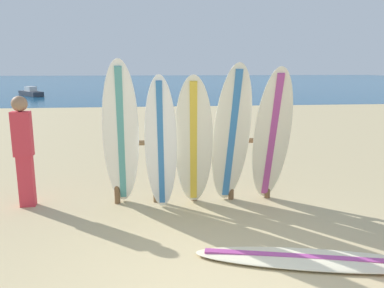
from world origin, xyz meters
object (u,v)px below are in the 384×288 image
at_px(surfboard_rack, 194,160).
at_px(surfboard_leaning_far_left, 121,138).
at_px(surfboard_leaning_center_right, 272,138).
at_px(surfboard_lying_on_sand, 314,260).
at_px(surfboard_leaning_center_left, 194,144).
at_px(small_boat_offshore, 31,93).
at_px(surfboard_leaning_center, 231,137).
at_px(beachgoer_standing, 23,147).
at_px(surfboard_leaning_left, 161,145).

bearing_deg(surfboard_rack, surfboard_leaning_far_left, -160.31).
height_order(surfboard_leaning_center_right, surfboard_lying_on_sand, surfboard_leaning_center_right).
bearing_deg(surfboard_lying_on_sand, surfboard_rack, 117.43).
bearing_deg(surfboard_leaning_center_left, surfboard_lying_on_sand, -56.47).
relative_size(surfboard_leaning_far_left, surfboard_leaning_center_right, 1.05).
bearing_deg(small_boat_offshore, surfboard_leaning_center, -67.25).
relative_size(surfboard_leaning_center_left, surfboard_lying_on_sand, 0.76).
xyz_separation_m(surfboard_rack, beachgoer_standing, (-2.64, 0.05, 0.28)).
relative_size(surfboard_leaning_center_left, small_boat_offshore, 0.74).
bearing_deg(surfboard_leaning_center, surfboard_leaning_center_left, -175.74).
bearing_deg(surfboard_rack, surfboard_leaning_center, -32.82).
relative_size(beachgoer_standing, small_boat_offshore, 0.62).
bearing_deg(surfboard_leaning_center, surfboard_leaning_left, -174.50).
height_order(surfboard_leaning_center, surfboard_leaning_center_right, surfboard_leaning_center).
bearing_deg(small_boat_offshore, surfboard_leaning_center_left, -68.46).
xyz_separation_m(surfboard_rack, surfboard_leaning_left, (-0.54, -0.45, 0.36)).
distance_m(surfboard_leaning_center_left, beachgoer_standing, 2.62).
bearing_deg(beachgoer_standing, surfboard_leaning_center_left, -9.51).
bearing_deg(surfboard_leaning_center_right, surfboard_leaning_center, 174.55).
height_order(surfboard_leaning_far_left, surfboard_leaning_center_right, surfboard_leaning_far_left).
bearing_deg(surfboard_rack, small_boat_offshore, 111.96).
bearing_deg(surfboard_lying_on_sand, small_boat_offshore, 112.42).
xyz_separation_m(surfboard_leaning_center_right, beachgoer_standing, (-3.78, 0.45, -0.14)).
bearing_deg(small_boat_offshore, surfboard_leaning_far_left, -70.67).
bearing_deg(surfboard_leaning_center, small_boat_offshore, 112.75).
bearing_deg(surfboard_rack, surfboard_leaning_left, -140.67).
distance_m(surfboard_rack, surfboard_leaning_center, 0.77).
relative_size(surfboard_leaning_center, small_boat_offshore, 0.80).
distance_m(surfboard_rack, surfboard_leaning_center_left, 0.53).
relative_size(surfboard_rack, surfboard_leaning_left, 1.25).
distance_m(surfboard_leaning_far_left, surfboard_leaning_center_left, 1.07).
xyz_separation_m(surfboard_leaning_center, small_boat_offshore, (-10.21, 24.35, -0.86)).
height_order(surfboard_leaning_far_left, surfboard_lying_on_sand, surfboard_leaning_far_left).
height_order(surfboard_rack, surfboard_leaning_center_left, surfboard_leaning_center_left).
relative_size(surfboard_leaning_far_left, surfboard_leaning_left, 1.10).
height_order(surfboard_rack, surfboard_lying_on_sand, surfboard_rack).
xyz_separation_m(surfboard_leaning_far_left, surfboard_leaning_center, (1.65, 0.06, -0.02)).
distance_m(surfboard_lying_on_sand, beachgoer_standing, 4.44).
xyz_separation_m(surfboard_lying_on_sand, small_boat_offshore, (-10.80, 26.16, 0.22)).
distance_m(surfboard_leaning_left, surfboard_leaning_center_right, 1.69).
distance_m(surfboard_leaning_far_left, surfboard_leaning_center, 1.65).
height_order(surfboard_leaning_center_left, surfboard_leaning_center, surfboard_leaning_center).
xyz_separation_m(surfboard_rack, surfboard_leaning_center_right, (1.14, -0.40, 0.41)).
bearing_deg(beachgoer_standing, surfboard_lying_on_sand, -30.32).
height_order(surfboard_leaning_center, beachgoer_standing, surfboard_leaning_center).
relative_size(surfboard_rack, beachgoer_standing, 1.49).
distance_m(surfboard_leaning_left, surfboard_leaning_center, 1.08).
height_order(surfboard_leaning_left, small_boat_offshore, surfboard_leaning_left).
xyz_separation_m(surfboard_leaning_left, surfboard_leaning_center_right, (1.69, 0.04, 0.06)).
xyz_separation_m(surfboard_leaning_left, beachgoer_standing, (-2.09, 0.49, -0.08)).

